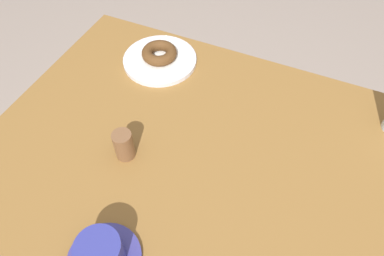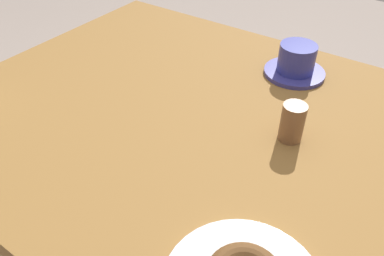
{
  "view_description": "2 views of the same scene",
  "coord_description": "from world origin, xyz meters",
  "px_view_note": "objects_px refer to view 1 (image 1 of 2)",
  "views": [
    {
      "loc": [
        0.14,
        -0.38,
        1.39
      ],
      "look_at": [
        -0.05,
        0.06,
        0.77
      ],
      "focal_mm": 32.36,
      "sensor_mm": 36.0,
      "label": 1
    },
    {
      "loc": [
        -0.34,
        0.52,
        1.19
      ],
      "look_at": [
        -0.03,
        0.07,
        0.76
      ],
      "focal_mm": 36.3,
      "sensor_mm": 36.0,
      "label": 2
    }
  ],
  "objects_px": {
    "donut_chocolate_ring": "(159,53)",
    "coffee_cup": "(101,255)",
    "sugar_jar": "(124,145)",
    "plate_chocolate_ring": "(160,60)"
  },
  "relations": [
    {
      "from": "donut_chocolate_ring",
      "to": "coffee_cup",
      "type": "bearing_deg",
      "value": -73.38
    },
    {
      "from": "coffee_cup",
      "to": "sugar_jar",
      "type": "relative_size",
      "value": 1.87
    },
    {
      "from": "plate_chocolate_ring",
      "to": "coffee_cup",
      "type": "bearing_deg",
      "value": -73.38
    },
    {
      "from": "plate_chocolate_ring",
      "to": "coffee_cup",
      "type": "xyz_separation_m",
      "value": [
        0.16,
        -0.54,
        0.03
      ]
    },
    {
      "from": "plate_chocolate_ring",
      "to": "donut_chocolate_ring",
      "type": "height_order",
      "value": "donut_chocolate_ring"
    },
    {
      "from": "plate_chocolate_ring",
      "to": "sugar_jar",
      "type": "height_order",
      "value": "sugar_jar"
    },
    {
      "from": "plate_chocolate_ring",
      "to": "sugar_jar",
      "type": "xyz_separation_m",
      "value": [
        0.08,
        -0.32,
        0.03
      ]
    },
    {
      "from": "coffee_cup",
      "to": "donut_chocolate_ring",
      "type": "bearing_deg",
      "value": 106.62
    },
    {
      "from": "sugar_jar",
      "to": "donut_chocolate_ring",
      "type": "bearing_deg",
      "value": 103.36
    },
    {
      "from": "coffee_cup",
      "to": "sugar_jar",
      "type": "bearing_deg",
      "value": 111.03
    }
  ]
}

